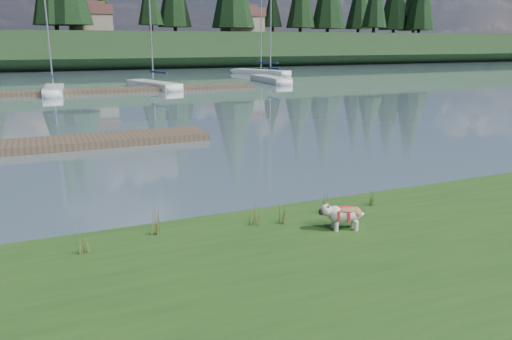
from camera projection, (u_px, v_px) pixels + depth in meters
name	position (u px, v px, depth m)	size (l,w,h in m)	color
ground	(70.00, 94.00, 38.36)	(200.00, 200.00, 0.00)	slate
ridge	(50.00, 51.00, 75.92)	(200.00, 20.00, 5.00)	black
bulldog	(344.00, 213.00, 9.76)	(0.88, 0.54, 0.52)	silver
dock_far	(97.00, 91.00, 39.09)	(26.00, 2.20, 0.30)	#4C3D2C
sailboat_bg_2	(54.00, 89.00, 38.57)	(1.82, 6.84, 10.29)	white
sailboat_bg_3	(150.00, 84.00, 43.18)	(3.69, 8.21, 11.87)	white
sailboat_bg_4	(268.00, 79.00, 49.22)	(2.04, 8.11, 11.84)	white
sailboat_bg_5	(256.00, 72.00, 60.59)	(5.30, 8.86, 12.66)	white
weed_0	(156.00, 222.00, 9.52)	(0.17, 0.14, 0.56)	#475B23
weed_1	(254.00, 215.00, 9.99)	(0.17, 0.14, 0.52)	#475B23
weed_2	(324.00, 203.00, 10.66)	(0.17, 0.14, 0.58)	#475B23
weed_3	(83.00, 242.00, 8.69)	(0.17, 0.14, 0.47)	#475B23
weed_4	(283.00, 216.00, 10.04)	(0.17, 0.14, 0.43)	#475B23
weed_5	(373.00, 196.00, 11.23)	(0.17, 0.14, 0.50)	#475B23
mud_lip	(172.00, 235.00, 10.28)	(60.00, 0.50, 0.14)	#33281C
house_1	(90.00, 18.00, 75.24)	(6.30, 5.30, 4.65)	gray
house_2	(242.00, 20.00, 82.70)	(6.30, 5.30, 4.65)	gray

